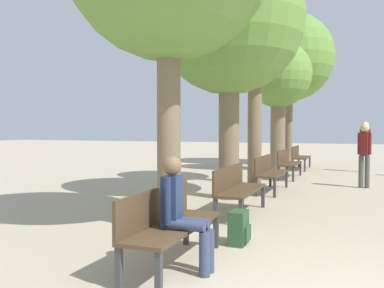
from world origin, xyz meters
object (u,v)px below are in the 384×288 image
(bench_row_2, at_px, (269,170))
(backpack, at_px, (239,228))
(tree_row_1, at_px, (229,21))
(tree_row_4, at_px, (289,58))
(bench_row_4, at_px, (299,156))
(pedestrian_far, at_px, (365,143))
(bench_row_1, at_px, (236,186))
(tree_row_3, at_px, (278,77))
(person_seated, at_px, (182,209))
(bench_row_3, at_px, (287,161))
(bench_row_0, at_px, (167,220))
(pedestrian_near, at_px, (364,151))
(tree_row_2, at_px, (255,31))

(bench_row_2, height_order, backpack, bench_row_2)
(tree_row_1, bearing_deg, tree_row_4, 90.00)
(bench_row_4, bearing_deg, pedestrian_far, -5.42)
(bench_row_1, relative_size, pedestrian_far, 1.03)
(tree_row_1, height_order, tree_row_3, tree_row_1)
(tree_row_4, xyz_separation_m, backpack, (1.15, -12.40, -4.20))
(person_seated, bearing_deg, bench_row_2, 92.19)
(bench_row_3, height_order, pedestrian_far, pedestrian_far)
(tree_row_3, distance_m, tree_row_4, 2.89)
(tree_row_4, distance_m, pedestrian_far, 4.82)
(bench_row_0, relative_size, bench_row_2, 1.00)
(bench_row_0, relative_size, backpack, 4.02)
(tree_row_3, xyz_separation_m, backpack, (1.15, -9.72, -3.11))
(bench_row_2, distance_m, pedestrian_near, 2.67)
(bench_row_3, height_order, pedestrian_near, pedestrian_near)
(tree_row_1, height_order, pedestrian_near, tree_row_1)
(bench_row_1, height_order, bench_row_2, same)
(bench_row_0, xyz_separation_m, bench_row_3, (0.00, 8.95, 0.00))
(bench_row_0, bearing_deg, bench_row_4, 90.00)
(bench_row_3, distance_m, pedestrian_far, 3.61)
(bench_row_3, height_order, tree_row_3, tree_row_3)
(bench_row_2, height_order, pedestrian_far, pedestrian_far)
(bench_row_0, distance_m, bench_row_4, 11.93)
(bench_row_1, bearing_deg, pedestrian_far, 75.43)
(bench_row_1, xyz_separation_m, person_seated, (0.23, -3.12, 0.16))
(bench_row_2, height_order, person_seated, person_seated)
(pedestrian_near, bearing_deg, tree_row_3, 129.54)
(bench_row_4, bearing_deg, backpack, -87.14)
(bench_row_2, height_order, tree_row_2, tree_row_2)
(bench_row_0, height_order, person_seated, person_seated)
(bench_row_4, height_order, tree_row_3, tree_row_3)
(tree_row_4, relative_size, pedestrian_near, 3.77)
(bench_row_1, xyz_separation_m, tree_row_1, (-0.61, 1.64, 3.33))
(bench_row_2, relative_size, bench_row_3, 1.00)
(person_seated, xyz_separation_m, pedestrian_far, (2.04, 11.85, 0.33))
(bench_row_0, height_order, backpack, bench_row_0)
(bench_row_3, xyz_separation_m, tree_row_1, (-0.61, -4.33, 3.33))
(tree_row_3, bearing_deg, backpack, -83.23)
(bench_row_0, distance_m, bench_row_1, 2.98)
(tree_row_1, bearing_deg, pedestrian_near, 45.39)
(bench_row_4, bearing_deg, bench_row_0, -90.00)
(bench_row_4, bearing_deg, bench_row_1, -90.00)
(bench_row_2, xyz_separation_m, bench_row_3, (0.00, 2.98, 0.00))
(bench_row_2, distance_m, person_seated, 6.11)
(bench_row_3, bearing_deg, bench_row_2, -90.00)
(tree_row_1, xyz_separation_m, pedestrian_near, (2.79, 2.83, -2.90))
(pedestrian_far, bearing_deg, tree_row_4, 148.09)
(bench_row_2, bearing_deg, bench_row_0, -90.00)
(bench_row_1, xyz_separation_m, bench_row_3, (0.00, 5.97, 0.00))
(bench_row_2, xyz_separation_m, tree_row_3, (-0.61, 4.87, 2.82))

